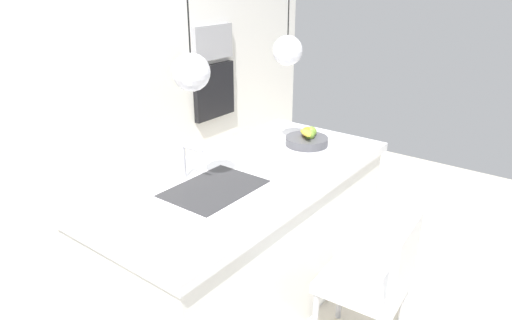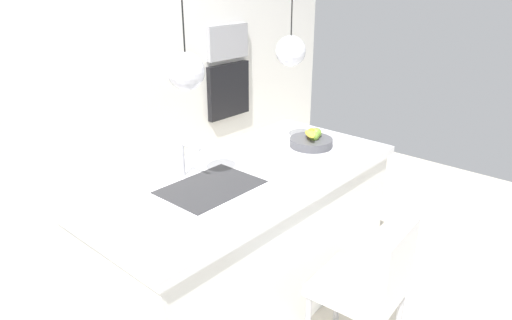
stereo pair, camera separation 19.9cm
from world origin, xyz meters
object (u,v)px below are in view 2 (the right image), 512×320
Objects in this scene: fruit_bowl at (312,141)px; chair_near at (369,286)px; oven at (228,90)px; microwave at (227,42)px.

chair_near is (-0.61, -0.84, -0.48)m from fruit_bowl.
oven is 2.87m from chair_near.
oven is 0.62× the size of chair_near.
oven reaches higher than chair_near.
chair_near is at bearing -125.99° from fruit_bowl.
oven is (0.00, 0.00, -0.50)m from microwave.
microwave is at bearing 0.00° from oven.
fruit_bowl is at bearing -115.87° from oven.
microwave is 0.96× the size of oven.
microwave is 0.60× the size of chair_near.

